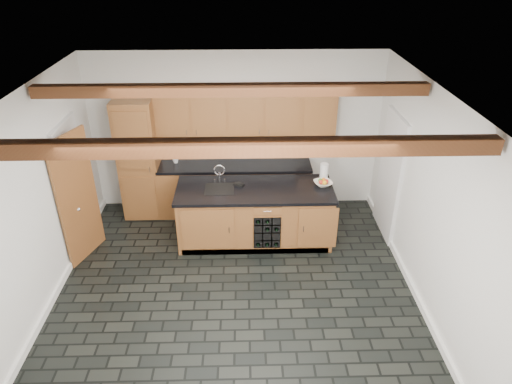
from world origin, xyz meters
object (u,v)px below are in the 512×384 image
kitchen_scale (239,184)px  paper_towel (324,172)px  island (255,214)px  fruit_bowl (323,183)px

kitchen_scale → paper_towel: size_ratio=0.65×
island → fruit_bowl: (1.07, 0.10, 0.50)m
kitchen_scale → paper_towel: 1.39m
fruit_bowl → paper_towel: size_ratio=1.02×
kitchen_scale → paper_towel: paper_towel is taller
paper_towel → fruit_bowl: bearing=-101.0°
kitchen_scale → fruit_bowl: 1.33m
island → kitchen_scale: kitchen_scale is taller
island → paper_towel: 1.30m
island → paper_towel: bearing=15.2°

